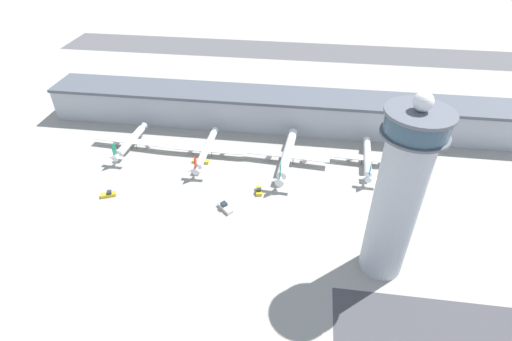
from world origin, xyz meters
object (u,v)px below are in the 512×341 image
(airplane_gate_delta, at_px, (367,158))
(service_truck_fuel, at_px, (109,194))
(airplane_gate_charlie, at_px, (287,155))
(control_tower, at_px, (398,194))
(service_truck_baggage, at_px, (259,191))
(airplane_gate_alpha, at_px, (131,141))
(service_truck_water, at_px, (201,161))
(airplane_gate_bravo, at_px, (206,149))
(service_truck_catering, at_px, (225,207))

(airplane_gate_delta, xyz_separation_m, service_truck_fuel, (-115.99, -40.40, -3.06))
(airplane_gate_charlie, bearing_deg, control_tower, -57.48)
(airplane_gate_charlie, distance_m, service_truck_baggage, 27.32)
(airplane_gate_alpha, xyz_separation_m, service_truck_water, (39.32, -8.07, -3.40))
(service_truck_fuel, relative_size, service_truck_baggage, 1.12)
(airplane_gate_alpha, distance_m, airplane_gate_delta, 120.95)
(airplane_gate_bravo, bearing_deg, service_truck_baggage, -40.32)
(control_tower, bearing_deg, airplane_gate_bravo, 142.35)
(service_truck_fuel, distance_m, service_truck_water, 46.47)
(airplane_gate_delta, bearing_deg, airplane_gate_bravo, -177.82)
(airplane_gate_alpha, xyz_separation_m, airplane_gate_charlie, (81.68, -2.83, 0.49))
(airplane_gate_charlie, xyz_separation_m, service_truck_catering, (-23.52, -38.16, -3.66))
(airplane_gate_bravo, height_order, airplane_gate_delta, airplane_gate_bravo)
(airplane_gate_alpha, distance_m, service_truck_baggage, 76.28)
(service_truck_fuel, height_order, service_truck_water, service_truck_fuel)
(airplane_gate_bravo, relative_size, airplane_gate_charlie, 0.87)
(airplane_gate_alpha, relative_size, service_truck_baggage, 6.80)
(service_truck_baggage, bearing_deg, airplane_gate_delta, 29.91)
(control_tower, xyz_separation_m, service_truck_fuel, (-115.32, 24.00, -32.69))
(service_truck_water, bearing_deg, airplane_gate_delta, 6.38)
(airplane_gate_bravo, xyz_separation_m, service_truck_fuel, (-35.79, -37.35, -3.10))
(service_truck_fuel, bearing_deg, service_truck_baggage, 10.02)
(airplane_gate_bravo, relative_size, service_truck_water, 4.88)
(airplane_gate_bravo, height_order, service_truck_water, airplane_gate_bravo)
(airplane_gate_charlie, bearing_deg, airplane_gate_bravo, 178.83)
(service_truck_fuel, xyz_separation_m, service_truck_baggage, (66.05, 11.67, 0.01))
(airplane_gate_alpha, bearing_deg, service_truck_water, -11.60)
(airplane_gate_alpha, xyz_separation_m, service_truck_catering, (58.17, -41.00, -3.17))
(airplane_gate_alpha, relative_size, service_truck_fuel, 6.09)
(airplane_gate_delta, xyz_separation_m, service_truck_baggage, (-49.94, -28.73, -3.05))
(airplane_gate_delta, height_order, service_truck_fuel, airplane_gate_delta)
(service_truck_baggage, bearing_deg, control_tower, -35.91)
(airplane_gate_alpha, height_order, airplane_gate_bravo, airplane_gate_alpha)
(control_tower, relative_size, service_truck_fuel, 10.01)
(airplane_gate_alpha, height_order, service_truck_fuel, airplane_gate_alpha)
(service_truck_water, bearing_deg, airplane_gate_charlie, 7.04)
(service_truck_catering, distance_m, service_truck_water, 37.94)
(airplane_gate_bravo, relative_size, service_truck_catering, 5.22)
(airplane_gate_bravo, distance_m, service_truck_fuel, 51.82)
(airplane_gate_bravo, relative_size, airplane_gate_delta, 1.08)
(service_truck_catering, distance_m, service_truck_baggage, 18.50)
(control_tower, height_order, airplane_gate_bravo, control_tower)
(airplane_gate_alpha, distance_m, airplane_gate_bravo, 40.80)
(airplane_gate_charlie, distance_m, service_truck_catering, 44.98)
(control_tower, height_order, service_truck_fuel, control_tower)
(airplane_gate_charlie, distance_m, service_truck_fuel, 85.07)
(control_tower, distance_m, service_truck_baggage, 69.05)
(airplane_gate_bravo, bearing_deg, service_truck_fuel, -133.78)
(airplane_gate_alpha, bearing_deg, service_truck_catering, -35.18)
(service_truck_catering, bearing_deg, control_tower, -19.79)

